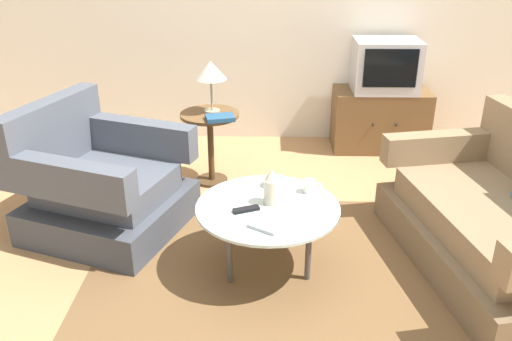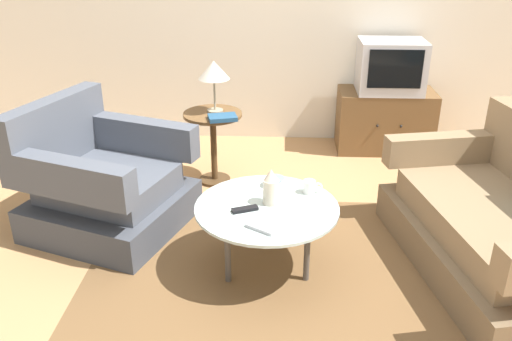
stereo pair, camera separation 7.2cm
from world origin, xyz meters
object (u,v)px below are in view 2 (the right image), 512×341
vase (271,187)px  tv_remote_silver (260,229)px  mug (310,187)px  bowl (275,182)px  book (223,118)px  tv_stand (385,120)px  tv_remote_dark (245,209)px  coffee_table (267,211)px  television (391,66)px  armchair (103,185)px  couch (504,227)px  table_lamp (214,72)px  side_table (213,133)px

vase → tv_remote_silver: bearing=-99.4°
vase → mug: vase is taller
bowl → vase: bearing=-95.0°
book → tv_stand: bearing=18.4°
tv_remote_dark → tv_remote_silver: size_ratio=0.94×
coffee_table → television: 2.26m
coffee_table → bowl: 0.28m
coffee_table → tv_remote_dark: tv_remote_dark is taller
bowl → book: 0.91m
tv_remote_silver → book: bearing=-43.1°
television → vase: (-1.02, -1.93, -0.25)m
armchair → tv_stand: (2.19, 1.50, -0.02)m
couch → vase: bearing=80.0°
table_lamp → coffee_table: bearing=-70.2°
couch → tv_stand: (-0.39, 1.91, -0.01)m
tv_stand → tv_remote_silver: tv_stand is taller
armchair → book: (0.78, 0.58, 0.30)m
bowl → coffee_table: bearing=-98.6°
tv_stand → tv_remote_silver: (-1.07, -2.26, 0.16)m
tv_remote_silver → tv_remote_dark: bearing=-32.8°
armchair → coffee_table: armchair is taller
vase → bowl: 0.24m
mug → tv_remote_dark: (-0.39, -0.25, -0.03)m
tv_stand → tv_remote_dark: tv_stand is taller
coffee_table → side_table: side_table is taller
tv_remote_dark → book: size_ratio=0.66×
couch → tv_remote_silver: (-1.46, -0.34, 0.16)m
side_table → table_lamp: bearing=49.7°
mug → bowl: bearing=159.0°
mug → tv_remote_dark: bearing=-147.4°
side_table → vase: 1.28m
television → book: television is taller
tv_stand → vase: 2.21m
side_table → tv_remote_dark: side_table is taller
vase → tv_remote_silver: (-0.05, -0.31, -0.10)m
armchair → bowl: size_ratio=9.50×
table_lamp → bowl: table_lamp is taller
table_lamp → mug: table_lamp is taller
armchair → vase: 1.28m
tv_stand → mug: 1.97m
tv_stand → book: bearing=-146.8°
tv_remote_dark → book: book is taller
television → mug: bearing=-113.6°
tv_stand → mug: tv_stand is taller
couch → tv_stand: 1.95m
armchair → vase: armchair is taller
table_lamp → couch: bearing=-31.9°
coffee_table → vase: size_ratio=3.84×
table_lamp → bowl: (0.49, -0.97, -0.45)m
mug → vase: bearing=-148.3°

